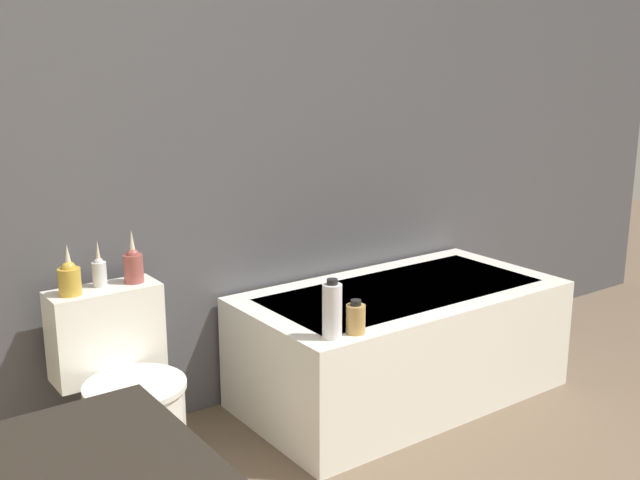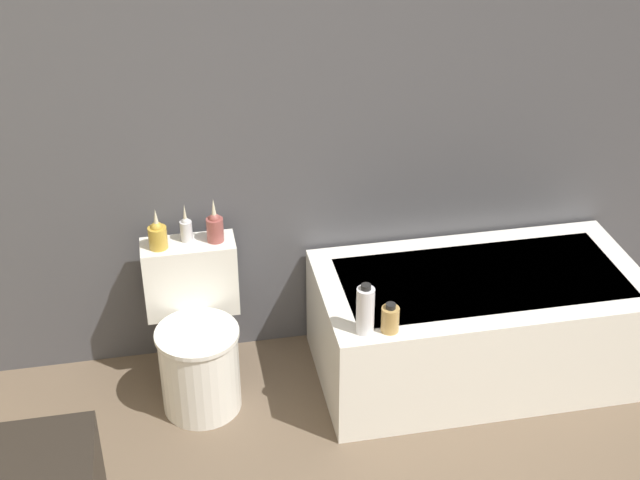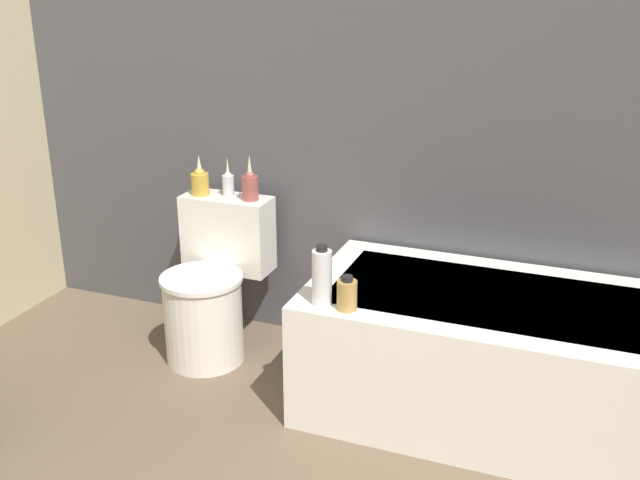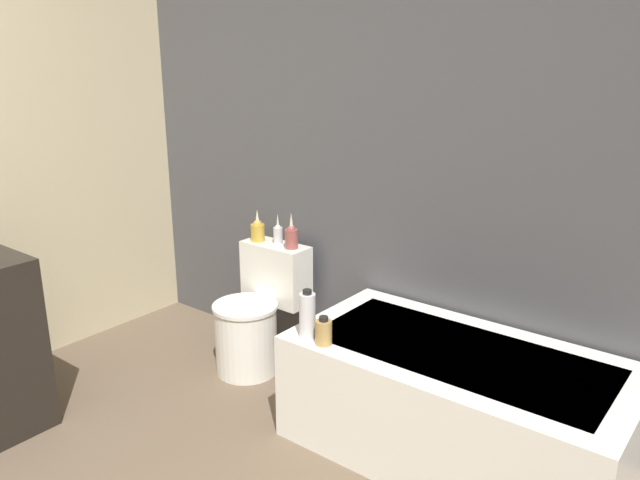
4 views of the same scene
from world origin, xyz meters
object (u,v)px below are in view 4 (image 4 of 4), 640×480
(vase_silver, at_px, (278,233))
(bathtub, at_px, (456,403))
(toilet, at_px, (256,315))
(shampoo_bottle_short, at_px, (324,332))
(shampoo_bottle_tall, at_px, (307,315))
(vase_gold, at_px, (258,230))
(vase_bronze, at_px, (291,236))

(vase_silver, bearing_deg, bathtub, -11.87)
(toilet, distance_m, shampoo_bottle_short, 0.88)
(bathtub, relative_size, shampoo_bottle_tall, 6.39)
(vase_gold, xyz_separation_m, vase_bronze, (0.24, 0.01, 0.00))
(vase_silver, relative_size, shampoo_bottle_short, 1.35)
(vase_bronze, relative_size, shampoo_bottle_tall, 0.90)
(vase_gold, bearing_deg, shampoo_bottle_tall, -33.26)
(vase_gold, xyz_separation_m, shampoo_bottle_short, (0.88, -0.52, -0.19))
(vase_silver, distance_m, shampoo_bottle_tall, 0.87)
(vase_bronze, bearing_deg, toilet, -125.61)
(vase_bronze, xyz_separation_m, shampoo_bottle_tall, (0.54, -0.52, -0.14))
(toilet, xyz_separation_m, vase_gold, (-0.12, 0.16, 0.44))
(shampoo_bottle_tall, bearing_deg, toilet, 151.69)
(bathtub, bearing_deg, shampoo_bottle_short, -149.22)
(toilet, distance_m, vase_gold, 0.48)
(vase_gold, distance_m, shampoo_bottle_short, 1.04)
(shampoo_bottle_short, bearing_deg, shampoo_bottle_tall, 173.00)
(vase_silver, bearing_deg, shampoo_bottle_short, -36.52)
(bathtub, xyz_separation_m, vase_bronze, (-1.14, 0.24, 0.50))
(vase_gold, height_order, vase_bronze, vase_bronze)
(toilet, relative_size, vase_gold, 3.68)
(shampoo_bottle_tall, bearing_deg, bathtub, 25.44)
(vase_bronze, bearing_deg, vase_silver, 168.21)
(bathtub, bearing_deg, vase_gold, 170.68)
(toilet, relative_size, vase_bronze, 3.37)
(shampoo_bottle_tall, xyz_separation_m, shampoo_bottle_short, (0.10, -0.01, -0.05))
(bathtub, distance_m, vase_silver, 1.37)
(bathtub, height_order, shampoo_bottle_tall, shampoo_bottle_tall)
(bathtub, xyz_separation_m, shampoo_bottle_short, (-0.50, -0.30, 0.31))
(vase_silver, xyz_separation_m, shampoo_bottle_tall, (0.66, -0.55, -0.13))
(bathtub, xyz_separation_m, shampoo_bottle_tall, (-0.60, -0.28, 0.35))
(toilet, distance_m, vase_silver, 0.48)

